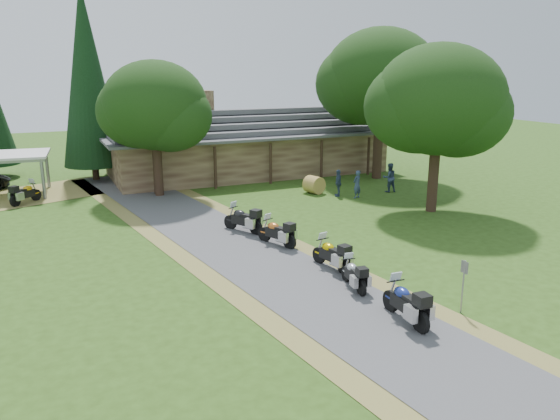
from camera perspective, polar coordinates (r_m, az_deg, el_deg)
name	(u,v)px	position (r m, az deg, el deg)	size (l,w,h in m)	color
ground	(336,307)	(18.88, 5.90, -10.00)	(120.00, 120.00, 0.00)	#2B4714
driveway	(275,270)	(21.95, -0.50, -6.29)	(46.00, 46.00, 0.00)	#474749
lodge	(247,141)	(41.82, -3.45, 7.23)	(21.40, 9.40, 4.90)	brown
motorcycle_row_a	(406,301)	(17.91, 13.00, -9.22)	(2.10, 0.68, 1.43)	navy
motorcycle_row_b	(354,273)	(20.17, 7.71, -6.56)	(1.75, 0.57, 1.20)	#ACAFB4
motorcycle_row_c	(331,253)	(21.95, 5.39, -4.47)	(1.99, 0.65, 1.36)	#CCAD00
motorcycle_row_d	(277,231)	(24.71, -0.35, -2.20)	(2.00, 0.65, 1.37)	#C16320
motorcycle_row_e	(243,218)	(26.74, -3.90, -0.84)	(2.10, 0.68, 1.43)	black
motorcycle_carport_a	(25,192)	(35.67, -25.08, 1.69)	(2.01, 0.66, 1.38)	#DB9F0D
person_a	(357,182)	(34.00, 8.06, 2.93)	(0.58, 0.41, 2.03)	#324260
person_b	(389,175)	(36.02, 11.36, 3.60)	(0.63, 0.45, 2.22)	#324260
person_c	(338,181)	(34.35, 6.11, 3.07)	(0.56, 0.41, 1.99)	#324260
hay_bale	(314,185)	(35.10, 3.58, 2.65)	(1.12, 1.12, 1.02)	olive
sign_post	(463,287)	(18.95, 18.56, -7.63)	(0.33, 0.05, 1.83)	gray
oak_lodge_left	(156,123)	(34.56, -12.87, 8.82)	(6.37, 6.37, 9.09)	black
oak_lodge_right	(380,97)	(39.93, 10.41, 11.50)	(8.05, 8.05, 11.60)	black
oak_driveway	(437,122)	(31.13, 16.11, 8.84)	(7.04, 7.04, 9.99)	black
cedar_near	(88,84)	(40.84, -19.43, 12.35)	(4.13, 4.13, 13.54)	black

